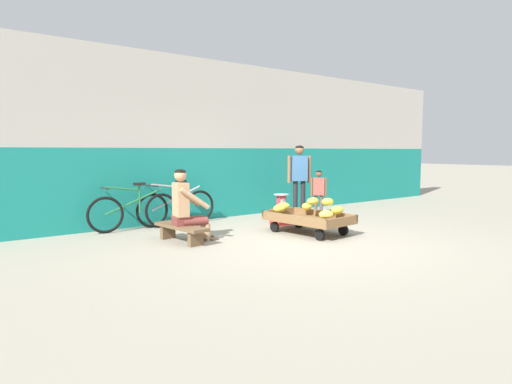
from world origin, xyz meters
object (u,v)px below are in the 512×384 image
Objects in this scene: banana_cart at (308,220)px; bicycle_far_left at (177,207)px; plastic_crate at (281,217)px; shopping_bag at (305,220)px; bicycle_near_left at (134,211)px; weighing_scale at (281,201)px; customer_child at (319,190)px; vendor_seated at (186,206)px; low_bench at (181,230)px; customer_adult at (299,174)px.

banana_cart is 0.91× the size of bicycle_far_left.
plastic_crate is 1.50× the size of shopping_bag.
plastic_crate is at bearing -24.52° from bicycle_near_left.
bicycle_near_left is (-2.24, 2.13, 0.11)m from banana_cart.
customer_child is (0.85, -0.17, 0.18)m from weighing_scale.
shopping_bag is (0.25, -0.41, -0.03)m from plastic_crate.
vendor_seated is 0.69× the size of bicycle_near_left.
bicycle_far_left is (-1.35, 2.21, 0.11)m from banana_cart.
weighing_scale is (0.25, 1.00, 0.21)m from banana_cart.
shopping_bag is (2.48, -0.11, -0.45)m from vendor_seated.
low_bench is 1.44m from bicycle_near_left.
shopping_bag is at bearing 49.41° from banana_cart.
bicycle_near_left is at bearing -174.95° from bicycle_far_left.
bicycle_near_left is 3.60m from customer_child.
bicycle_near_left is 3.40m from customer_adult.
low_bench is at bearing -83.29° from bicycle_near_left.
weighing_scale is 0.58m from shopping_bag.
banana_cart is at bearing -104.34° from weighing_scale.
bicycle_near_left is at bearing 96.71° from low_bench.
low_bench is 4.68× the size of shopping_bag.
customer_adult reaches higher than vendor_seated.
bicycle_far_left reaches higher than shopping_bag.
shopping_bag is (0.50, 0.58, -0.12)m from banana_cart.
vendor_seated is 4.75× the size of shopping_bag.
customer_adult reaches higher than bicycle_far_left.
plastic_crate is at bearing -37.11° from bicycle_far_left.
low_bench is 0.99× the size of vendor_seated.
weighing_scale reaches higher than plastic_crate.
weighing_scale is at bearing 121.01° from shopping_bag.
weighing_scale is 1.25× the size of shopping_bag.
bicycle_far_left is at bearing 138.71° from shopping_bag.
customer_adult is 1.20m from shopping_bag.
banana_cart is 0.98× the size of customer_adult.
shopping_bag is at bearing -158.13° from customer_child.
vendor_seated is at bearing -80.00° from bicycle_near_left.
plastic_crate is 1.13m from customer_adult.
banana_cart is 2.59m from bicycle_far_left.
bicycle_far_left reaches higher than low_bench.
bicycle_far_left reaches higher than weighing_scale.
bicycle_far_left is (-1.61, 1.22, -0.10)m from weighing_scale.
vendor_seated reaches higher than weighing_scale.
customer_adult reaches higher than customer_child.
bicycle_near_left is (-2.49, 1.14, -0.10)m from weighing_scale.
bicycle_far_left is at bearing 64.48° from low_bench.
customer_adult is at bearing 21.34° from plastic_crate.
weighing_scale is at bearing 75.66° from banana_cart.
weighing_scale is at bearing 7.06° from low_bench.
low_bench is 1.67m from bicycle_far_left.
banana_cart is 0.78m from shopping_bag.
weighing_scale is 0.29× the size of customer_child.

